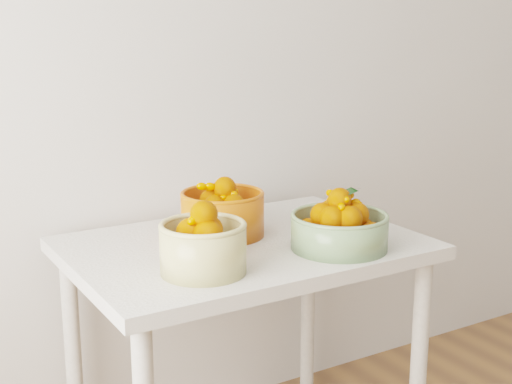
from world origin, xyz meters
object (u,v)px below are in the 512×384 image
table (244,273)px  bowl_cream (203,245)px  bowl_green (339,227)px  bowl_orange (222,212)px

table → bowl_cream: size_ratio=4.45×
bowl_green → bowl_orange: 0.36m
bowl_cream → bowl_green: 0.42m
table → bowl_orange: size_ratio=3.82×
bowl_cream → bowl_orange: (0.20, 0.26, -0.00)m
bowl_cream → bowl_green: bowl_cream is taller
bowl_green → bowl_orange: (-0.22, 0.28, 0.01)m
bowl_green → bowl_cream: bearing=177.4°
table → bowl_green: (0.20, -0.19, 0.16)m
bowl_cream → bowl_green: size_ratio=0.77×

